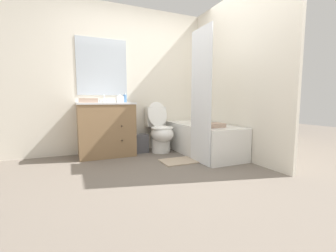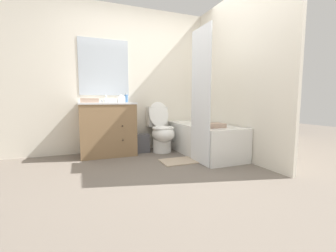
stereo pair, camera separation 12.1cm
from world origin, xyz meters
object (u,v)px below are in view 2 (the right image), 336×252
(wastebasket, at_px, (142,143))
(soap_dispenser, at_px, (126,98))
(toilet, at_px, (161,132))
(bath_mat, at_px, (178,161))
(tissue_box, at_px, (121,99))
(hand_towel_folded, at_px, (90,100))
(bath_towel_folded, at_px, (214,125))
(bathtub, at_px, (203,139))
(sink_faucet, at_px, (106,100))
(vanity_cabinet, at_px, (108,128))

(wastebasket, distance_m, soap_dispenser, 0.81)
(toilet, height_order, bath_mat, toilet)
(tissue_box, height_order, hand_towel_folded, tissue_box)
(soap_dispenser, relative_size, hand_towel_folded, 0.60)
(tissue_box, relative_size, bath_mat, 0.30)
(bath_mat, bearing_deg, bath_towel_folded, -15.81)
(wastebasket, bearing_deg, hand_towel_folded, -170.28)
(bathtub, distance_m, wastebasket, 1.06)
(wastebasket, xyz_separation_m, soap_dispenser, (-0.25, 0.03, 0.77))
(soap_dispenser, bearing_deg, sink_faucet, 153.59)
(sink_faucet, distance_m, soap_dispenser, 0.36)
(bath_towel_folded, bearing_deg, vanity_cabinet, 145.63)
(bathtub, bearing_deg, tissue_box, 155.51)
(toilet, xyz_separation_m, tissue_box, (-0.66, 0.14, 0.56))
(wastebasket, bearing_deg, toilet, -15.95)
(soap_dispenser, bearing_deg, tissue_box, 163.56)
(vanity_cabinet, height_order, tissue_box, tissue_box)
(wastebasket, xyz_separation_m, hand_towel_folded, (-0.84, -0.14, 0.74))
(toilet, xyz_separation_m, wastebasket, (-0.33, 0.09, -0.20))
(toilet, distance_m, wastebasket, 0.39)
(wastebasket, height_order, tissue_box, tissue_box)
(bathtub, distance_m, tissue_box, 1.52)
(bath_mat, bearing_deg, toilet, 89.82)
(bathtub, relative_size, bath_towel_folded, 5.38)
(sink_faucet, relative_size, hand_towel_folded, 0.55)
(wastebasket, distance_m, bath_towel_folded, 1.32)
(vanity_cabinet, bearing_deg, hand_towel_folded, -152.16)
(wastebasket, bearing_deg, tissue_box, 171.31)
(sink_faucet, relative_size, bathtub, 0.09)
(vanity_cabinet, height_order, hand_towel_folded, hand_towel_folded)
(sink_faucet, distance_m, hand_towel_folded, 0.42)
(soap_dispenser, height_order, bath_mat, soap_dispenser)
(wastebasket, bearing_deg, vanity_cabinet, -179.88)
(bath_towel_folded, bearing_deg, bath_mat, 164.19)
(sink_faucet, relative_size, wastebasket, 0.46)
(toilet, relative_size, bathtub, 0.56)
(wastebasket, distance_m, tissue_box, 0.83)
(toilet, bearing_deg, sink_faucet, 162.73)
(toilet, bearing_deg, wastebasket, 164.05)
(sink_faucet, distance_m, bath_mat, 1.60)
(soap_dispenser, relative_size, bath_towel_folded, 0.54)
(toilet, relative_size, tissue_box, 5.98)
(toilet, relative_size, soap_dispenser, 5.58)
(bath_towel_folded, bearing_deg, bathtub, 78.65)
(toilet, relative_size, bath_towel_folded, 3.03)
(sink_faucet, bearing_deg, bathtub, -25.33)
(vanity_cabinet, height_order, toilet, toilet)
(tissue_box, bearing_deg, vanity_cabinet, -167.57)
(hand_towel_folded, xyz_separation_m, bath_mat, (1.16, -0.67, -0.88))
(sink_faucet, distance_m, bathtub, 1.76)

